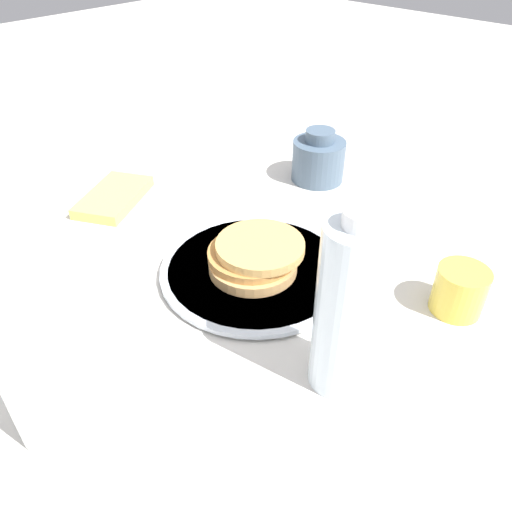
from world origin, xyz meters
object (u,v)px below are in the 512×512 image
at_px(plate, 256,269).
at_px(water_bottle_mid, 347,309).
at_px(cream_jug, 318,159).
at_px(pancake_stack, 255,256).
at_px(water_bottle_near, 27,359).
at_px(juice_glass, 460,290).

distance_m(plate, water_bottle_mid, 0.25).
bearing_deg(cream_jug, plate, -158.90).
relative_size(pancake_stack, water_bottle_near, 0.63).
relative_size(cream_jug, water_bottle_mid, 0.44).
relative_size(plate, pancake_stack, 1.97).
xyz_separation_m(pancake_stack, water_bottle_mid, (-0.08, -0.21, 0.08)).
distance_m(plate, pancake_stack, 0.03).
relative_size(juice_glass, water_bottle_near, 0.30).
bearing_deg(water_bottle_mid, juice_glass, -12.82).
distance_m(juice_glass, cream_jug, 0.42).
xyz_separation_m(plate, pancake_stack, (-0.00, 0.00, 0.03)).
bearing_deg(water_bottle_mid, pancake_stack, 69.28).
height_order(pancake_stack, juice_glass, juice_glass).
relative_size(pancake_stack, juice_glass, 2.08).
distance_m(pancake_stack, water_bottle_mid, 0.24).
height_order(cream_jug, water_bottle_near, water_bottle_near).
relative_size(plate, cream_jug, 2.81).
bearing_deg(cream_jug, water_bottle_mid, -139.80).
distance_m(juice_glass, water_bottle_near, 0.55).
bearing_deg(water_bottle_mid, cream_jug, 40.20).
height_order(pancake_stack, water_bottle_near, water_bottle_near).
height_order(plate, cream_jug, cream_jug).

